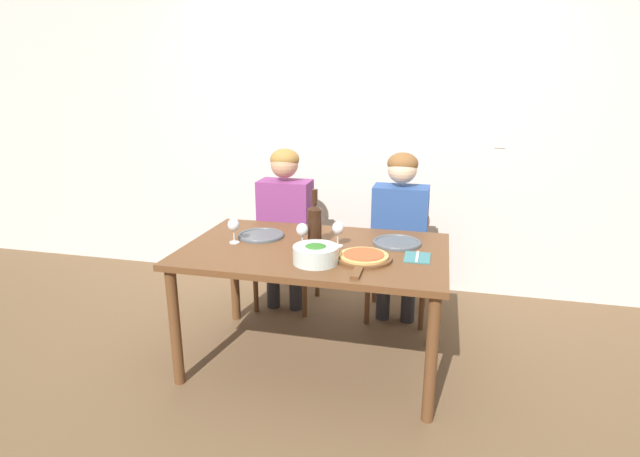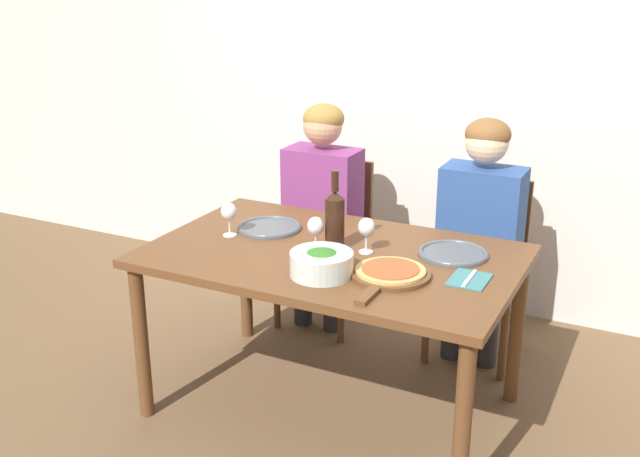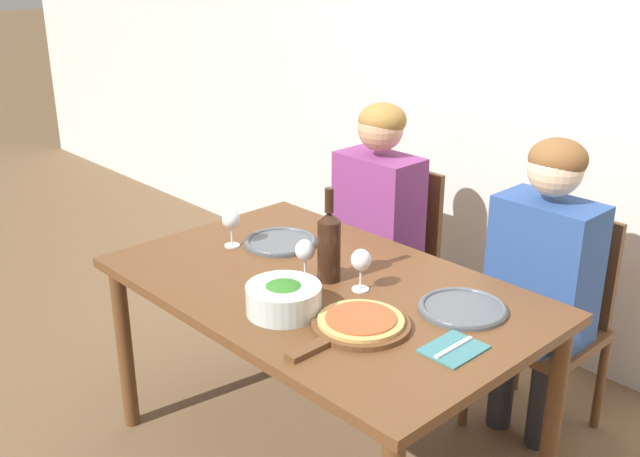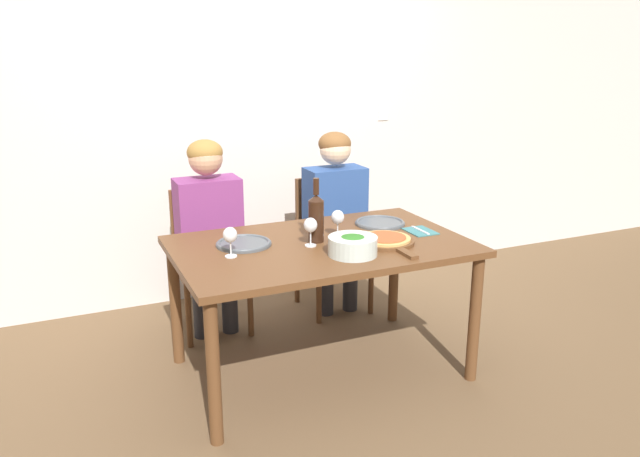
{
  "view_description": "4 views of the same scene",
  "coord_description": "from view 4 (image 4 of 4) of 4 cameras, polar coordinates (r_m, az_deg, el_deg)",
  "views": [
    {
      "loc": [
        0.68,
        -2.66,
        1.67
      ],
      "look_at": [
        0.01,
        0.08,
        0.84
      ],
      "focal_mm": 28.0,
      "sensor_mm": 36.0,
      "label": 1
    },
    {
      "loc": [
        1.25,
        -2.61,
        1.86
      ],
      "look_at": [
        -0.05,
        -0.01,
        0.84
      ],
      "focal_mm": 42.0,
      "sensor_mm": 36.0,
      "label": 2
    },
    {
      "loc": [
        1.71,
        -1.63,
        1.86
      ],
      "look_at": [
        -0.14,
        0.12,
        0.87
      ],
      "focal_mm": 42.0,
      "sensor_mm": 36.0,
      "label": 3
    },
    {
      "loc": [
        -1.26,
        -2.84,
        1.73
      ],
      "look_at": [
        0.01,
        0.04,
        0.81
      ],
      "focal_mm": 35.0,
      "sensor_mm": 36.0,
      "label": 4
    }
  ],
  "objects": [
    {
      "name": "chair_right",
      "position": [
        4.23,
        0.82,
        -0.92
      ],
      "size": [
        0.42,
        0.42,
        0.88
      ],
      "color": "brown",
      "rests_on": "ground"
    },
    {
      "name": "ground_plane",
      "position": [
        3.56,
        0.08,
        -12.77
      ],
      "size": [
        40.0,
        40.0,
        0.0
      ],
      "primitive_type": "plane",
      "color": "brown"
    },
    {
      "name": "chair_left",
      "position": [
        3.97,
        -10.29,
        -2.36
      ],
      "size": [
        0.42,
        0.42,
        0.88
      ],
      "color": "brown",
      "rests_on": "ground"
    },
    {
      "name": "wine_bottle",
      "position": [
        3.25,
        -0.36,
        1.08
      ],
      "size": [
        0.08,
        0.08,
        0.34
      ],
      "color": "black",
      "rests_on": "dining_table"
    },
    {
      "name": "fork_on_napkin",
      "position": [
        3.5,
        9.14,
        -0.24
      ],
      "size": [
        0.14,
        0.18,
        0.01
      ],
      "color": "#387075",
      "rests_on": "dining_table"
    },
    {
      "name": "back_wall",
      "position": [
        4.39,
        -7.21,
        11.25
      ],
      "size": [
        10.0,
        0.06,
        2.7
      ],
      "color": "silver",
      "rests_on": "ground"
    },
    {
      "name": "pizza_on_board",
      "position": [
        3.27,
        6.02,
        -1.09
      ],
      "size": [
        0.31,
        0.45,
        0.04
      ],
      "color": "brown",
      "rests_on": "dining_table"
    },
    {
      "name": "dining_table",
      "position": [
        3.29,
        0.08,
        -2.7
      ],
      "size": [
        1.52,
        0.95,
        0.74
      ],
      "color": "brown",
      "rests_on": "ground"
    },
    {
      "name": "broccoli_bowl",
      "position": [
        3.07,
        3.01,
        -1.56
      ],
      "size": [
        0.24,
        0.24,
        0.1
      ],
      "color": "silver",
      "rests_on": "dining_table"
    },
    {
      "name": "wine_glass_right",
      "position": [
        3.33,
        1.63,
        0.91
      ],
      "size": [
        0.07,
        0.07,
        0.15
      ],
      "color": "silver",
      "rests_on": "dining_table"
    },
    {
      "name": "person_man",
      "position": [
        4.07,
        1.47,
        2.03
      ],
      "size": [
        0.47,
        0.51,
        1.21
      ],
      "color": "#28282D",
      "rests_on": "ground"
    },
    {
      "name": "wine_glass_left",
      "position": [
        3.05,
        -8.21,
        -0.72
      ],
      "size": [
        0.07,
        0.07,
        0.15
      ],
      "color": "silver",
      "rests_on": "dining_table"
    },
    {
      "name": "dinner_plate_left",
      "position": [
        3.25,
        -6.99,
        -1.36
      ],
      "size": [
        0.29,
        0.29,
        0.02
      ],
      "color": "#4C5156",
      "rests_on": "dining_table"
    },
    {
      "name": "dinner_plate_right",
      "position": [
        3.62,
        5.5,
        0.53
      ],
      "size": [
        0.29,
        0.29,
        0.02
      ],
      "color": "#4C5156",
      "rests_on": "dining_table"
    },
    {
      "name": "wine_glass_centre",
      "position": [
        3.19,
        -0.87,
        0.19
      ],
      "size": [
        0.07,
        0.07,
        0.15
      ],
      "color": "silver",
      "rests_on": "dining_table"
    },
    {
      "name": "person_woman",
      "position": [
        3.8,
        -10.08,
        0.73
      ],
      "size": [
        0.47,
        0.51,
        1.21
      ],
      "color": "#28282D",
      "rests_on": "ground"
    }
  ]
}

